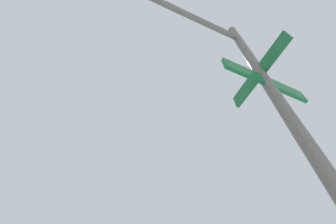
{
  "coord_description": "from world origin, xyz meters",
  "views": [
    {
      "loc": [
        -6.02,
        -5.82,
        0.99
      ],
      "look_at": [
        -5.44,
        -7.71,
        3.57
      ],
      "focal_mm": 24.92,
      "sensor_mm": 36.0,
      "label": 1
    }
  ],
  "objects": [
    {
      "name": "traffic_signal_near",
      "position": [
        -5.6,
        -6.47,
        3.54
      ],
      "size": [
        2.88,
        2.53,
        5.03
      ],
      "color": "#474C47",
      "rests_on": "ground_plane"
    }
  ]
}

